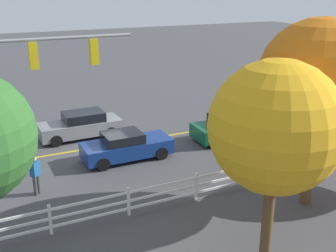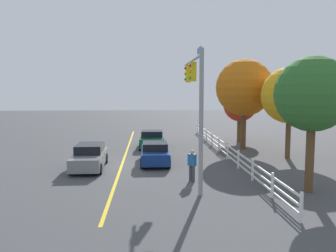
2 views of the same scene
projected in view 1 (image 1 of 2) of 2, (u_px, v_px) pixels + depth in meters
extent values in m
plane|color=#444447|center=(105.00, 146.00, 22.38)|extent=(120.00, 120.00, 0.00)
cube|color=gold|center=(171.00, 135.00, 24.02)|extent=(28.00, 0.16, 0.01)
cylinder|color=gray|center=(47.00, 39.00, 15.53)|extent=(6.62, 0.12, 0.12)
cube|color=gold|center=(33.00, 56.00, 15.49)|extent=(0.32, 0.28, 1.00)
sphere|color=red|center=(32.00, 47.00, 15.51)|extent=(0.17, 0.17, 0.17)
sphere|color=orange|center=(33.00, 55.00, 15.62)|extent=(0.17, 0.17, 0.17)
sphere|color=#148C19|center=(34.00, 64.00, 15.72)|extent=(0.17, 0.17, 0.17)
cube|color=gold|center=(94.00, 52.00, 16.44)|extent=(0.32, 0.28, 1.00)
sphere|color=red|center=(92.00, 43.00, 16.47)|extent=(0.17, 0.17, 0.17)
sphere|color=orange|center=(93.00, 51.00, 16.57)|extent=(0.17, 0.17, 0.17)
sphere|color=#148C19|center=(93.00, 59.00, 16.68)|extent=(0.17, 0.17, 0.17)
cube|color=navy|center=(127.00, 148.00, 20.57)|extent=(4.43, 1.77, 0.73)
cube|color=black|center=(122.00, 137.00, 20.28)|extent=(1.86, 1.59, 0.47)
cylinder|color=black|center=(148.00, 143.00, 21.97)|extent=(0.64, 0.22, 0.64)
cylinder|color=black|center=(161.00, 153.00, 20.58)|extent=(0.64, 0.22, 0.64)
cylinder|color=black|center=(93.00, 152.00, 20.73)|extent=(0.64, 0.22, 0.64)
cylinder|color=black|center=(103.00, 164.00, 19.33)|extent=(0.64, 0.22, 0.64)
cube|color=slate|center=(80.00, 128.00, 23.45)|extent=(4.57, 1.80, 0.74)
cube|color=black|center=(83.00, 116.00, 23.34)|extent=(2.22, 1.60, 0.52)
cylinder|color=black|center=(56.00, 141.00, 22.20)|extent=(0.64, 0.23, 0.64)
cylinder|color=black|center=(50.00, 132.00, 23.58)|extent=(0.64, 0.23, 0.64)
cylinder|color=black|center=(111.00, 132.00, 23.50)|extent=(0.64, 0.23, 0.64)
cylinder|color=black|center=(102.00, 124.00, 24.88)|extent=(0.64, 0.23, 0.64)
cube|color=#0C4C2D|center=(230.00, 129.00, 23.18)|extent=(4.24, 2.07, 0.74)
cube|color=black|center=(227.00, 119.00, 22.90)|extent=(1.74, 1.78, 0.49)
cylinder|color=black|center=(242.00, 126.00, 24.57)|extent=(0.65, 0.25, 0.64)
cylinder|color=black|center=(260.00, 135.00, 23.03)|extent=(0.65, 0.25, 0.64)
cylinder|color=black|center=(200.00, 132.00, 23.51)|extent=(0.65, 0.25, 0.64)
cylinder|color=black|center=(216.00, 143.00, 21.96)|extent=(0.65, 0.25, 0.64)
cylinder|color=#3F3F42|center=(38.00, 184.00, 17.21)|extent=(0.16, 0.16, 0.85)
cylinder|color=#3F3F42|center=(35.00, 186.00, 17.04)|extent=(0.16, 0.16, 0.85)
cube|color=#1E5999|center=(35.00, 169.00, 16.89)|extent=(0.47, 0.46, 0.62)
sphere|color=tan|center=(34.00, 159.00, 16.75)|extent=(0.22, 0.22, 0.22)
cube|color=white|center=(305.00, 161.00, 19.05)|extent=(0.10, 0.10, 1.15)
cube|color=white|center=(254.00, 173.00, 17.87)|extent=(0.10, 0.10, 1.15)
cube|color=white|center=(196.00, 186.00, 16.68)|extent=(0.10, 0.10, 1.15)
cube|color=white|center=(129.00, 202.00, 15.50)|extent=(0.10, 0.10, 1.15)
cube|color=white|center=(50.00, 220.00, 14.31)|extent=(0.10, 0.10, 1.15)
cube|color=white|center=(227.00, 171.00, 17.15)|extent=(26.00, 0.06, 0.09)
cube|color=white|center=(226.00, 179.00, 17.27)|extent=(26.00, 0.06, 0.09)
cube|color=white|center=(226.00, 186.00, 17.37)|extent=(26.00, 0.06, 0.09)
cylinder|color=brown|center=(268.00, 217.00, 12.74)|extent=(0.35, 0.35, 2.96)
sphere|color=gold|center=(276.00, 127.00, 11.78)|extent=(3.92, 3.92, 3.92)
cylinder|color=brown|center=(309.00, 165.00, 16.04)|extent=(0.42, 0.42, 3.29)
sphere|color=#C66614|center=(319.00, 80.00, 14.95)|extent=(4.54, 4.54, 4.54)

